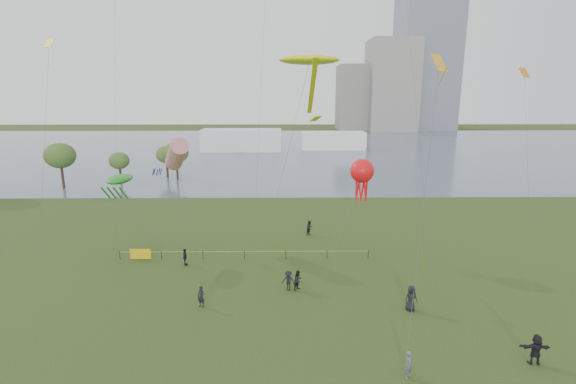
{
  "coord_description": "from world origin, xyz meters",
  "views": [
    {
      "loc": [
        -0.36,
        -22.01,
        15.53
      ],
      "look_at": [
        0.0,
        10.0,
        8.0
      ],
      "focal_mm": 26.0,
      "sensor_mm": 36.0,
      "label": 1
    }
  ],
  "objects_px": {
    "kite_octopus": "(362,172)",
    "kite_stingray": "(309,61)",
    "fence": "(181,254)",
    "kite_flyer": "(409,365)"
  },
  "relations": [
    {
      "from": "fence",
      "to": "kite_octopus",
      "type": "height_order",
      "value": "kite_octopus"
    },
    {
      "from": "kite_stingray",
      "to": "kite_octopus",
      "type": "xyz_separation_m",
      "value": [
        5.28,
        1.98,
        -10.0
      ]
    },
    {
      "from": "fence",
      "to": "kite_stingray",
      "type": "bearing_deg",
      "value": -3.16
    },
    {
      "from": "kite_stingray",
      "to": "kite_octopus",
      "type": "distance_m",
      "value": 11.48
    },
    {
      "from": "fence",
      "to": "kite_stingray",
      "type": "relative_size",
      "value": 1.28
    },
    {
      "from": "kite_octopus",
      "to": "kite_stingray",
      "type": "bearing_deg",
      "value": -164.86
    },
    {
      "from": "fence",
      "to": "kite_stingray",
      "type": "distance_m",
      "value": 21.53
    },
    {
      "from": "fence",
      "to": "kite_flyer",
      "type": "height_order",
      "value": "kite_flyer"
    },
    {
      "from": "kite_flyer",
      "to": "kite_stingray",
      "type": "height_order",
      "value": "kite_stingray"
    },
    {
      "from": "kite_flyer",
      "to": "kite_stingray",
      "type": "distance_m",
      "value": 24.72
    }
  ]
}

